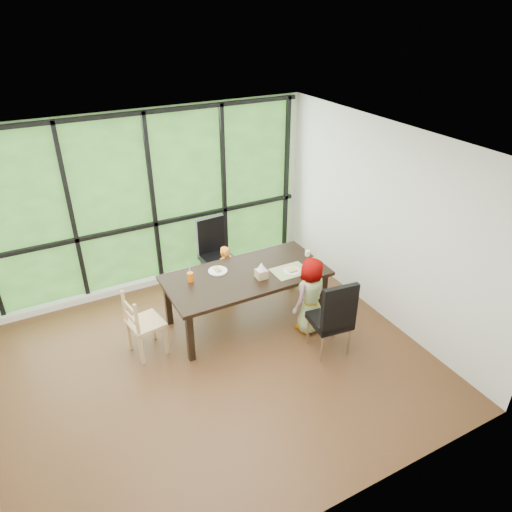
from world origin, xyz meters
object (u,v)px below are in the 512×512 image
Objects in this scene: chair_interior_leather at (330,315)px; tissue_box at (261,274)px; plate_near at (292,271)px; chair_end_beech at (145,323)px; chair_window_leather at (217,254)px; plate_far at (218,271)px; orange_cup at (190,277)px; green_cup at (315,263)px; white_mug at (308,253)px; child_toddler at (227,273)px; child_older at (309,296)px; dining_table at (246,297)px.

chair_interior_leather is 7.70× the size of tissue_box.
chair_end_beech is at bearing 173.84° from plate_near.
plate_far is (-0.33, -0.81, 0.22)m from chair_window_leather.
plate_far is (1.11, 0.26, 0.31)m from chair_end_beech.
orange_cup is 1.71m from green_cup.
chair_interior_leather is 2.31m from chair_end_beech.
orange_cup is 1.67× the size of white_mug.
chair_interior_leather reaches higher than green_cup.
child_toddler is 1.38m from child_older.
dining_table is at bearing -177.47° from white_mug.
chair_interior_leather reaches higher than dining_table.
chair_interior_leather is at bearing 72.62° from child_older.
chair_interior_leather is 1.81m from child_toddler.
child_toddler is at bearing -74.88° from chair_end_beech.
chair_window_leather is 0.43m from child_toddler.
chair_interior_leather reaches higher than chair_end_beech.
chair_window_leather is 4.16× the size of plate_far.
chair_window_leather is at bearing 67.55° from plate_far.
orange_cup is 0.93m from tissue_box.
child_older is 0.42m from plate_near.
plate_far is 1.90× the size of green_cup.
tissue_box is at bearing -54.98° from child_older.
white_mug is 0.54× the size of tissue_box.
chair_end_beech is at bearing -178.53° from white_mug.
chair_interior_leather reaches higher than tissue_box.
dining_table is 2.54× the size of child_toddler.
plate_far is at bearing 157.32° from green_cup.
plate_far is at bearing -86.38° from chair_end_beech.
chair_window_leather is 1.80m from chair_end_beech.
green_cup reaches higher than plate_far.
orange_cup reaches higher than dining_table.
chair_interior_leather is 0.89m from green_cup.
child_toddler is at bearing -78.15° from child_older.
dining_table is 1.25m from chair_interior_leather.
green_cup reaches higher than white_mug.
green_cup reaches higher than dining_table.
dining_table is 0.49m from tissue_box.
chair_end_beech reaches higher than dining_table.
chair_end_beech is 2.46m from white_mug.
child_toddler is 11.41× the size of white_mug.
chair_end_beech is at bearing -148.04° from chair_window_leather.
child_older is 4.78× the size of plate_near.
child_older reaches higher than plate_near.
chair_window_leather is 1.75m from child_older.
tissue_box is at bearing -22.68° from orange_cup.
chair_window_leather reaches higher than green_cup.
chair_interior_leather is at bearing -60.95° from tissue_box.
green_cup is (0.92, -0.28, 0.44)m from dining_table.
plate_near is at bearing -70.93° from chair_window_leather.
white_mug is at bearing -97.90° from chair_end_beech.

